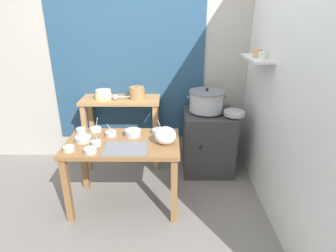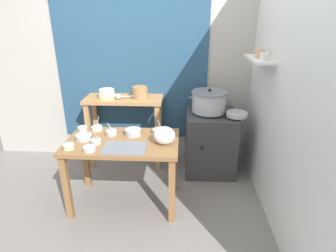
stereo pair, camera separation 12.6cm
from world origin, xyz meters
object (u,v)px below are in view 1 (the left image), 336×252
at_px(stove_block, 208,141).
at_px(prep_bowl_2, 159,131).
at_px(prep_bowl_1, 111,133).
at_px(prep_bowl_4, 133,133).
at_px(plastic_bag, 165,136).
at_px(back_shelf_table, 122,115).
at_px(prep_bowl_0, 96,129).
at_px(prep_bowl_7, 69,148).
at_px(bowl_stack_enamel, 103,95).
at_px(prep_bowl_5, 90,150).
at_px(wide_pan, 234,113).
at_px(prep_bowl_6, 81,130).
at_px(prep_bowl_3, 83,139).
at_px(prep_bowl_8, 96,143).
at_px(prep_table, 123,151).
at_px(ladle, 116,97).
at_px(clay_pot, 137,93).
at_px(serving_tray, 126,149).
at_px(steamer_pot, 206,101).

xyz_separation_m(stove_block, prep_bowl_2, (-0.59, -0.52, 0.36)).
height_order(prep_bowl_1, prep_bowl_4, prep_bowl_1).
bearing_deg(plastic_bag, back_shelf_table, 122.05).
xyz_separation_m(prep_bowl_0, prep_bowl_7, (-0.13, -0.45, 0.00)).
xyz_separation_m(stove_block, bowl_stack_enamel, (-1.28, 0.11, 0.57)).
relative_size(back_shelf_table, prep_bowl_5, 8.16).
relative_size(wide_pan, prep_bowl_7, 2.34).
distance_m(bowl_stack_enamel, prep_bowl_5, 1.08).
distance_m(bowl_stack_enamel, prep_bowl_6, 0.65).
relative_size(prep_bowl_3, prep_bowl_7, 1.52).
bearing_deg(prep_bowl_3, prep_bowl_8, -29.77).
height_order(prep_table, prep_bowl_7, prep_bowl_7).
xyz_separation_m(bowl_stack_enamel, prep_bowl_8, (0.11, -0.90, -0.21)).
height_order(plastic_bag, prep_bowl_1, plastic_bag).
distance_m(prep_bowl_1, prep_bowl_8, 0.23).
bearing_deg(prep_bowl_4, prep_bowl_0, 164.67).
xyz_separation_m(prep_table, ladle, (-0.19, 0.78, 0.33)).
bearing_deg(clay_pot, stove_block, -8.45).
bearing_deg(prep_bowl_8, prep_bowl_1, 64.88).
bearing_deg(prep_bowl_6, prep_bowl_7, -88.36).
bearing_deg(prep_bowl_6, prep_bowl_8, -52.07).
bearing_deg(back_shelf_table, prep_bowl_2, -52.84).
bearing_deg(prep_bowl_6, clay_pot, 50.25).
bearing_deg(prep_bowl_6, prep_bowl_0, 11.99).
height_order(prep_table, prep_bowl_8, prep_bowl_8).
xyz_separation_m(prep_bowl_5, prep_bowl_7, (-0.20, 0.03, 0.00)).
bearing_deg(prep_bowl_7, prep_bowl_2, 26.29).
bearing_deg(prep_table, clay_pot, 86.03).
xyz_separation_m(serving_tray, prep_bowl_7, (-0.51, -0.04, 0.02)).
distance_m(prep_bowl_3, prep_bowl_4, 0.49).
height_order(prep_bowl_1, prep_bowl_6, prep_bowl_1).
bearing_deg(wide_pan, bowl_stack_enamel, 171.24).
bearing_deg(plastic_bag, bowl_stack_enamel, 130.98).
relative_size(prep_table, prep_bowl_0, 6.88).
bearing_deg(prep_bowl_1, plastic_bag, -18.59).
relative_size(steamer_pot, prep_bowl_6, 4.64).
bearing_deg(ladle, back_shelf_table, 60.45).
relative_size(prep_table, prep_bowl_1, 7.80).
bearing_deg(stove_block, prep_bowl_5, -141.28).
relative_size(clay_pot, prep_bowl_2, 1.20).
height_order(wide_pan, prep_bowl_0, prep_bowl_0).
relative_size(prep_bowl_1, prep_bowl_8, 0.98).
distance_m(stove_block, prep_bowl_6, 1.53).
height_order(prep_bowl_2, prep_bowl_8, prep_bowl_2).
height_order(prep_table, prep_bowl_2, prep_bowl_2).
bearing_deg(prep_bowl_5, steamer_pot, 40.27).
bearing_deg(prep_table, prep_bowl_6, 155.52).
bearing_deg(stove_block, serving_tray, -134.83).
xyz_separation_m(clay_pot, ladle, (-0.24, -0.07, -0.04)).
relative_size(serving_tray, plastic_bag, 1.95).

